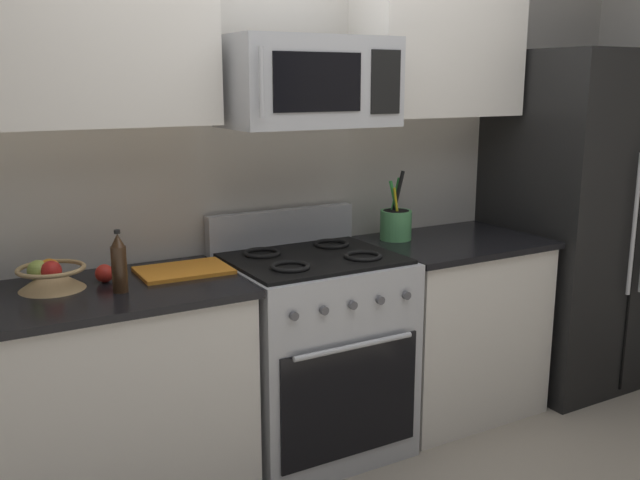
# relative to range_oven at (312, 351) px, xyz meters

# --- Properties ---
(wall_back) EXTENTS (8.00, 0.10, 2.60)m
(wall_back) POSITION_rel_range_oven_xyz_m (0.00, 0.40, 0.83)
(wall_back) COLOR beige
(wall_back) RESTS_ON ground
(counter_left) EXTENTS (1.06, 0.66, 0.91)m
(counter_left) POSITION_rel_range_oven_xyz_m (-0.92, -0.00, -0.02)
(counter_left) COLOR silver
(counter_left) RESTS_ON ground
(range_oven) EXTENTS (0.76, 0.70, 1.09)m
(range_oven) POSITION_rel_range_oven_xyz_m (0.00, 0.00, 0.00)
(range_oven) COLOR #B2B5BA
(range_oven) RESTS_ON ground
(counter_right) EXTENTS (0.86, 0.66, 0.91)m
(counter_right) POSITION_rel_range_oven_xyz_m (0.82, -0.00, -0.02)
(counter_right) COLOR silver
(counter_right) RESTS_ON ground
(refrigerator) EXTENTS (0.88, 0.77, 1.85)m
(refrigerator) POSITION_rel_range_oven_xyz_m (1.71, -0.02, 0.45)
(refrigerator) COLOR black
(refrigerator) RESTS_ON ground
(microwave) EXTENTS (0.73, 0.44, 0.38)m
(microwave) POSITION_rel_range_oven_xyz_m (-0.00, 0.03, 1.21)
(microwave) COLOR #B2B5BA
(upper_cabinets_left) EXTENTS (1.05, 0.34, 0.78)m
(upper_cabinets_left) POSITION_rel_range_oven_xyz_m (-0.92, 0.18, 1.44)
(upper_cabinets_left) COLOR silver
(upper_cabinets_right) EXTENTS (0.85, 0.34, 0.78)m
(upper_cabinets_right) POSITION_rel_range_oven_xyz_m (0.83, 0.18, 1.44)
(upper_cabinets_right) COLOR silver
(utensil_crock) EXTENTS (0.16, 0.16, 0.35)m
(utensil_crock) POSITION_rel_range_oven_xyz_m (0.57, 0.15, 0.52)
(utensil_crock) COLOR #59AD66
(utensil_crock) RESTS_ON counter_right
(fruit_basket) EXTENTS (0.26, 0.26, 0.11)m
(fruit_basket) POSITION_rel_range_oven_xyz_m (-1.09, 0.10, 0.49)
(fruit_basket) COLOR tan
(fruit_basket) RESTS_ON counter_left
(apple_loose) EXTENTS (0.07, 0.07, 0.07)m
(apple_loose) POSITION_rel_range_oven_xyz_m (-0.89, 0.09, 0.47)
(apple_loose) COLOR red
(apple_loose) RESTS_ON counter_left
(cutting_board) EXTENTS (0.38, 0.28, 0.02)m
(cutting_board) POSITION_rel_range_oven_xyz_m (-0.57, 0.08, 0.45)
(cutting_board) COLOR orange
(cutting_board) RESTS_ON counter_left
(bottle_soy) EXTENTS (0.06, 0.06, 0.24)m
(bottle_soy) POSITION_rel_range_oven_xyz_m (-0.87, -0.07, 0.55)
(bottle_soy) COLOR #382314
(bottle_soy) RESTS_ON counter_left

